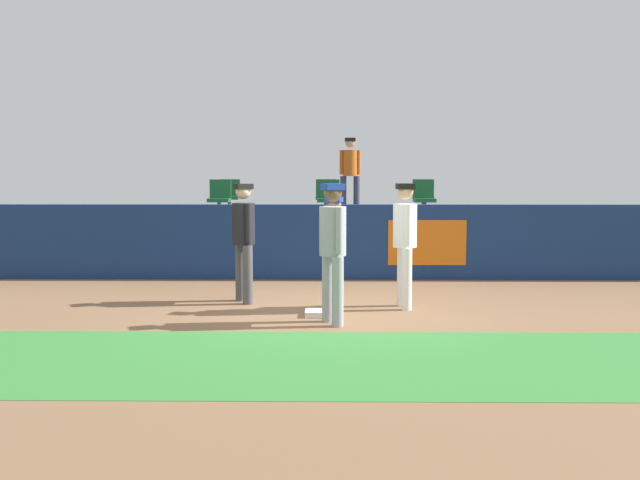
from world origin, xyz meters
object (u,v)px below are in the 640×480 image
object	(u,v)px
seat_back_right	(423,195)
seat_front_center	(328,197)
seat_front_left	(220,197)
spectator_hooded	(350,170)
first_base	(319,313)
player_fielder_home	(405,236)
player_umpire	(244,234)
seat_back_left	(230,195)
seat_front_right	(424,197)
player_coach_visitor	(334,245)
player_runner_visitor	(333,243)
seat_back_center	(326,195)

from	to	relation	value
seat_back_right	seat_front_center	bearing A→B (deg)	-141.37
seat_front_center	seat_front_left	size ratio (longest dim) A/B	1.00
spectator_hooded	first_base	bearing A→B (deg)	82.66
player_fielder_home	seat_front_left	bearing A→B (deg)	-147.33
player_umpire	seat_back_left	distance (m)	5.95
player_fielder_home	spectator_hooded	xyz separation A→B (m)	(-0.62, 7.05, 1.08)
player_umpire	seat_front_right	world-z (taller)	seat_front_right
seat_back_left	spectator_hooded	size ratio (longest dim) A/B	0.45
player_coach_visitor	seat_back_left	size ratio (longest dim) A/B	2.01
player_runner_visitor	seat_back_center	size ratio (longest dim) A/B	2.25
seat_front_left	seat_back_left	distance (m)	1.80
first_base	player_runner_visitor	world-z (taller)	player_runner_visitor
player_fielder_home	player_coach_visitor	world-z (taller)	player_fielder_home
seat_back_center	seat_front_left	distance (m)	2.89
player_fielder_home	seat_back_left	size ratio (longest dim) A/B	2.24
seat_back_left	player_umpire	bearing A→B (deg)	-79.90
player_runner_visitor	seat_front_left	size ratio (longest dim) A/B	2.25
player_runner_visitor	seat_front_right	size ratio (longest dim) A/B	2.25
seat_back_center	player_runner_visitor	bearing A→B (deg)	-89.00
seat_front_left	seat_front_center	bearing A→B (deg)	0.01
player_umpire	seat_back_right	size ratio (longest dim) A/B	2.23
first_base	seat_back_center	world-z (taller)	seat_back_center
player_umpire	player_fielder_home	bearing A→B (deg)	52.80
player_runner_visitor	seat_front_center	distance (m)	5.68
seat_front_center	seat_back_right	xyz separation A→B (m)	(2.25, 1.80, -0.00)
seat_front_center	spectator_hooded	xyz separation A→B (m)	(0.53, 2.58, 0.61)
player_runner_visitor	first_base	bearing A→B (deg)	175.82
player_runner_visitor	player_umpire	bearing A→B (deg)	-162.33
player_coach_visitor	spectator_hooded	size ratio (longest dim) A/B	0.91
seat_front_right	player_runner_visitor	bearing A→B (deg)	-109.28
seat_front_center	seat_back_right	size ratio (longest dim) A/B	1.00
first_base	seat_back_left	distance (m)	7.41
seat_front_center	spectator_hooded	distance (m)	2.71
seat_back_center	seat_front_right	world-z (taller)	same
seat_back_center	spectator_hooded	xyz separation A→B (m)	(0.60, 0.78, 0.61)
seat_front_left	seat_front_right	xyz separation A→B (m)	(4.37, -0.00, -0.00)
seat_back_center	player_umpire	bearing A→B (deg)	-102.21
player_runner_visitor	seat_front_left	distance (m)	6.17
player_coach_visitor	seat_front_right	xyz separation A→B (m)	(1.96, 4.72, 0.58)
first_base	seat_front_left	world-z (taller)	seat_front_left
player_runner_visitor	player_umpire	world-z (taller)	player_runner_visitor
first_base	player_fielder_home	bearing A→B (deg)	26.35
seat_front_right	seat_front_left	bearing A→B (deg)	180.00
seat_back_center	spectator_hooded	size ratio (longest dim) A/B	0.45
player_umpire	seat_back_left	world-z (taller)	seat_back_left
player_runner_visitor	player_umpire	size ratio (longest dim) A/B	1.01
player_umpire	seat_front_center	xyz separation A→B (m)	(1.33, 4.03, 0.47)
player_fielder_home	player_umpire	size ratio (longest dim) A/B	1.00
player_runner_visitor	player_coach_visitor	world-z (taller)	player_runner_visitor
seat_back_right	seat_back_left	xyz separation A→B (m)	(-4.62, 0.00, 0.00)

